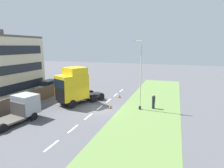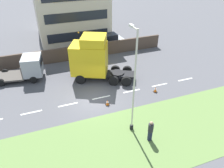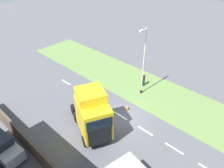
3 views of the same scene
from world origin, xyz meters
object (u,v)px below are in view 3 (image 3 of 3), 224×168
Objects in this scene: traffic_cone_trailing at (127,107)px; lorry_cab at (92,114)px; lamp_post at (143,65)px; parked_car at (0,145)px; traffic_cone_lead at (93,90)px; pedestrian at (143,80)px.

lorry_cab is at bearing -0.55° from traffic_cone_trailing.
parked_car is at bearing -12.13° from lamp_post.
traffic_cone_lead is at bearing 179.31° from parked_car.
parked_car is 8.47× the size of traffic_cone_trailing.
pedestrian is at bearing -145.92° from lorry_cab.
lamp_post reaches higher than pedestrian.
lorry_cab is at bearing 4.92° from lamp_post.
traffic_cone_lead is (5.40, -3.58, -0.61)m from pedestrian.
traffic_cone_trailing is (3.46, 0.78, -3.60)m from lamp_post.
parked_car is 8.47× the size of traffic_cone_lead.
lorry_cab is 8.62m from lamp_post.
traffic_cone_lead is (-11.69, -1.05, -0.72)m from parked_car.
parked_car reaches higher than pedestrian.
pedestrian is (-10.04, -1.53, -1.53)m from lorry_cab.
parked_car is 2.73× the size of pedestrian.
traffic_cone_trailing is at bearing 93.92° from traffic_cone_lead.
lorry_cab is at bearing 144.22° from parked_car.
lamp_post is at bearing -167.38° from traffic_cone_trailing.
traffic_cone_trailing is (-5.00, 0.05, -2.14)m from lorry_cab.
traffic_cone_trailing is (-12.04, 4.11, -0.72)m from parked_car.
traffic_cone_lead is at bearing -48.93° from lamp_post.
pedestrian reaches higher than traffic_cone_lead.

